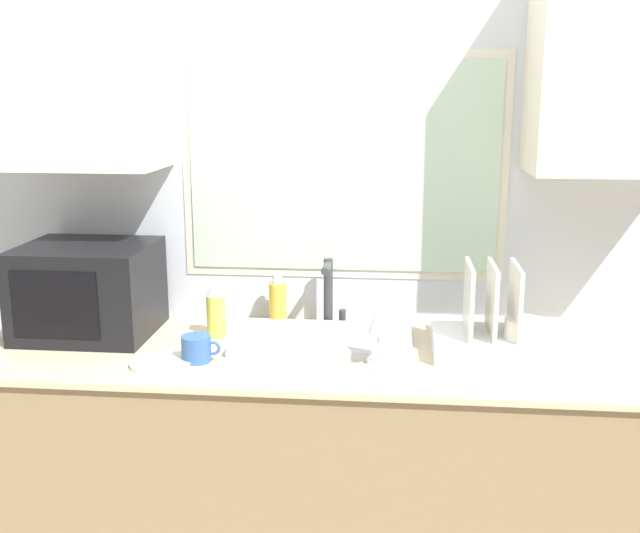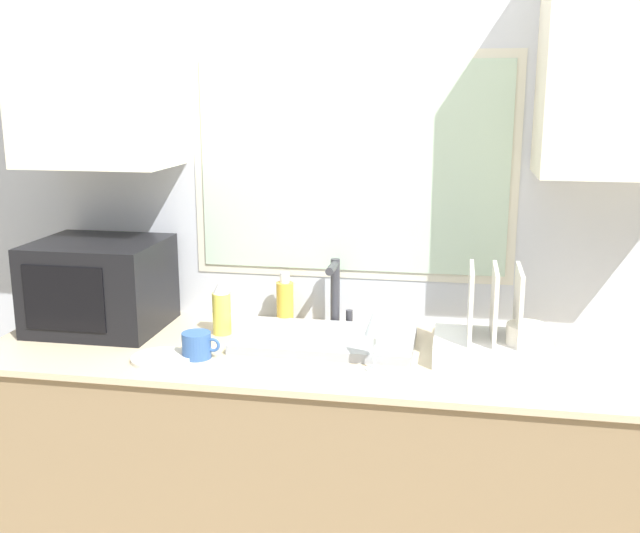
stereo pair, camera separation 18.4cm
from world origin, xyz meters
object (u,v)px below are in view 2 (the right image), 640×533
object	(u,v)px
spray_bottle	(222,307)
dish_rack	(496,338)
microwave	(100,285)
wine_glass	(375,323)
faucet	(336,289)
mug_near_sink	(197,345)
soap_bottle	(285,302)

from	to	relation	value
spray_bottle	dish_rack	bearing A→B (deg)	-6.25
dish_rack	microwave	bearing A→B (deg)	176.09
spray_bottle	wine_glass	distance (m)	0.59
faucet	mug_near_sink	distance (m)	0.53
mug_near_sink	wine_glass	size ratio (longest dim) A/B	0.63
faucet	microwave	distance (m)	0.81
spray_bottle	microwave	bearing A→B (deg)	-179.01
microwave	spray_bottle	size ratio (longest dim) A/B	2.23
soap_bottle	microwave	bearing A→B (deg)	-166.41
mug_near_sink	microwave	bearing A→B (deg)	151.63
microwave	soap_bottle	size ratio (longest dim) A/B	2.28
spray_bottle	mug_near_sink	xyz separation A→B (m)	(-0.00, -0.24, -0.05)
microwave	mug_near_sink	bearing A→B (deg)	-28.37
mug_near_sink	faucet	bearing A→B (deg)	45.44
dish_rack	wine_glass	world-z (taller)	dish_rack
microwave	dish_rack	bearing A→B (deg)	-3.91
dish_rack	spray_bottle	distance (m)	0.90
microwave	soap_bottle	bearing A→B (deg)	13.59
spray_bottle	mug_near_sink	bearing A→B (deg)	-90.91
faucet	mug_near_sink	world-z (taller)	faucet
faucet	dish_rack	xyz separation A→B (m)	(0.53, -0.24, -0.07)
microwave	dish_rack	size ratio (longest dim) A/B	1.22
microwave	spray_bottle	world-z (taller)	microwave
dish_rack	spray_bottle	bearing A→B (deg)	173.75
spray_bottle	soap_bottle	distance (m)	0.23
microwave	wine_glass	xyz separation A→B (m)	(0.97, -0.23, -0.01)
faucet	spray_bottle	xyz separation A→B (m)	(-0.37, -0.14, -0.04)
wine_glass	microwave	bearing A→B (deg)	166.63
mug_near_sink	wine_glass	distance (m)	0.55
faucet	soap_bottle	world-z (taller)	faucet
dish_rack	soap_bottle	world-z (taller)	dish_rack
mug_near_sink	dish_rack	bearing A→B (deg)	8.84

